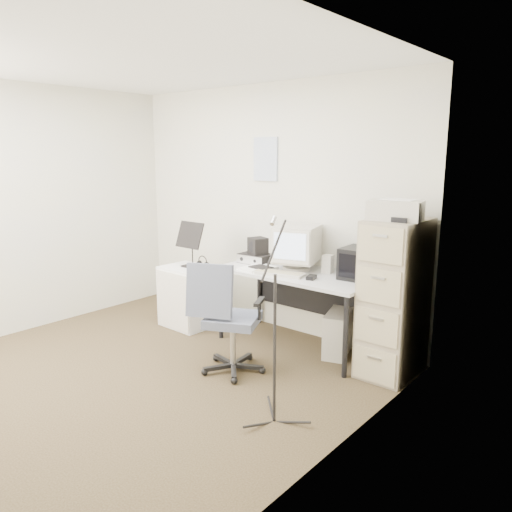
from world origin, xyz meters
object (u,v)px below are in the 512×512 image
Objects in this scene: desk at (296,309)px; side_cart at (188,296)px; office_chair at (233,318)px; filing_cabinet at (394,298)px.

side_cart is (-1.22, -0.26, -0.04)m from desk.
office_chair is (-0.09, -0.79, 0.11)m from desk.
filing_cabinet is at bearing 12.59° from office_chair.
side_cart is (-1.14, 0.53, -0.15)m from office_chair.
desk is at bearing -178.19° from filing_cabinet.
desk is (-0.95, -0.03, -0.29)m from filing_cabinet.
desk is at bearing 13.78° from side_cart.
desk is at bearing 57.85° from office_chair.
side_cart is at bearing -168.07° from desk.
office_chair is at bearing -141.68° from filing_cabinet.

